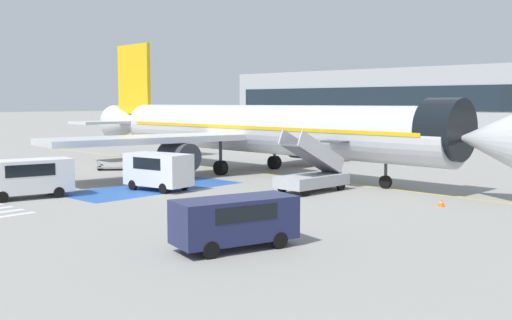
{
  "coord_description": "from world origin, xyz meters",
  "views": [
    {
      "loc": [
        29.67,
        -34.75,
        5.55
      ],
      "look_at": [
        0.72,
        -3.15,
        1.39
      ],
      "focal_mm": 42.0,
      "sensor_mm": 36.0,
      "label": 1
    }
  ],
  "objects_px": {
    "boarding_stairs_forward": "(313,176)",
    "ground_crew_1": "(171,160)",
    "service_van_1": "(235,218)",
    "ground_crew_0": "(155,161)",
    "service_van_0": "(158,168)",
    "traffic_cone_0": "(441,202)",
    "service_van_3": "(27,175)",
    "baggage_cart": "(114,167)",
    "fuel_tanker": "(332,136)",
    "airliner": "(257,129)",
    "ground_crew_2": "(148,159)",
    "terminal_building": "(469,102)"
  },
  "relations": [
    {
      "from": "service_van_0",
      "to": "service_van_3",
      "type": "relative_size",
      "value": 0.85
    },
    {
      "from": "fuel_tanker",
      "to": "service_van_0",
      "type": "height_order",
      "value": "fuel_tanker"
    },
    {
      "from": "boarding_stairs_forward",
      "to": "ground_crew_1",
      "type": "distance_m",
      "value": 13.74
    },
    {
      "from": "service_van_3",
      "to": "ground_crew_1",
      "type": "bearing_deg",
      "value": 116.81
    },
    {
      "from": "ground_crew_0",
      "to": "traffic_cone_0",
      "type": "xyz_separation_m",
      "value": [
        23.35,
        0.82,
        -0.74
      ]
    },
    {
      "from": "service_van_3",
      "to": "baggage_cart",
      "type": "bearing_deg",
      "value": 140.13
    },
    {
      "from": "ground_crew_0",
      "to": "service_van_1",
      "type": "bearing_deg",
      "value": -26.7
    },
    {
      "from": "boarding_stairs_forward",
      "to": "fuel_tanker",
      "type": "relative_size",
      "value": 0.53
    },
    {
      "from": "service_van_0",
      "to": "service_van_1",
      "type": "xyz_separation_m",
      "value": [
        14.23,
        -7.57,
        -0.2
      ]
    },
    {
      "from": "service_van_1",
      "to": "terminal_building",
      "type": "bearing_deg",
      "value": -56.29
    },
    {
      "from": "ground_crew_0",
      "to": "ground_crew_1",
      "type": "xyz_separation_m",
      "value": [
        1.28,
        0.56,
        0.1
      ]
    },
    {
      "from": "airliner",
      "to": "service_van_1",
      "type": "xyz_separation_m",
      "value": [
        15.88,
        -18.6,
        -2.28
      ]
    },
    {
      "from": "fuel_tanker",
      "to": "service_van_3",
      "type": "height_order",
      "value": "fuel_tanker"
    },
    {
      "from": "service_van_1",
      "to": "ground_crew_1",
      "type": "height_order",
      "value": "service_van_1"
    },
    {
      "from": "boarding_stairs_forward",
      "to": "traffic_cone_0",
      "type": "relative_size",
      "value": 11.79
    },
    {
      "from": "ground_crew_1",
      "to": "service_van_3",
      "type": "bearing_deg",
      "value": -171.58
    },
    {
      "from": "ground_crew_2",
      "to": "service_van_1",
      "type": "bearing_deg",
      "value": -158.2
    },
    {
      "from": "boarding_stairs_forward",
      "to": "ground_crew_2",
      "type": "bearing_deg",
      "value": -175.82
    },
    {
      "from": "service_van_0",
      "to": "ground_crew_0",
      "type": "xyz_separation_m",
      "value": [
        -7.45,
        5.57,
        -0.41
      ]
    },
    {
      "from": "service_van_1",
      "to": "service_van_3",
      "type": "bearing_deg",
      "value": 15.11
    },
    {
      "from": "ground_crew_2",
      "to": "baggage_cart",
      "type": "bearing_deg",
      "value": 73.05
    },
    {
      "from": "boarding_stairs_forward",
      "to": "ground_crew_1",
      "type": "height_order",
      "value": "boarding_stairs_forward"
    },
    {
      "from": "boarding_stairs_forward",
      "to": "ground_crew_0",
      "type": "xyz_separation_m",
      "value": [
        -15.02,
        -0.53,
        -0.01
      ]
    },
    {
      "from": "baggage_cart",
      "to": "traffic_cone_0",
      "type": "bearing_deg",
      "value": 43.48
    },
    {
      "from": "boarding_stairs_forward",
      "to": "service_van_0",
      "type": "distance_m",
      "value": 9.73
    },
    {
      "from": "baggage_cart",
      "to": "ground_crew_0",
      "type": "bearing_deg",
      "value": 51.7
    },
    {
      "from": "fuel_tanker",
      "to": "service_van_1",
      "type": "height_order",
      "value": "fuel_tanker"
    },
    {
      "from": "service_van_0",
      "to": "service_van_1",
      "type": "height_order",
      "value": "service_van_0"
    },
    {
      "from": "service_van_3",
      "to": "traffic_cone_0",
      "type": "height_order",
      "value": "service_van_3"
    },
    {
      "from": "baggage_cart",
      "to": "terminal_building",
      "type": "xyz_separation_m",
      "value": [
        2.05,
        65.47,
        5.31
      ]
    },
    {
      "from": "boarding_stairs_forward",
      "to": "baggage_cart",
      "type": "xyz_separation_m",
      "value": [
        -19.36,
        -1.43,
        -0.72
      ]
    },
    {
      "from": "fuel_tanker",
      "to": "service_van_1",
      "type": "xyz_separation_m",
      "value": [
        23.81,
        -40.02,
        -0.57
      ]
    },
    {
      "from": "ground_crew_0",
      "to": "boarding_stairs_forward",
      "type": "bearing_deg",
      "value": 6.53
    },
    {
      "from": "ground_crew_1",
      "to": "terminal_building",
      "type": "xyz_separation_m",
      "value": [
        -3.56,
        64.01,
        4.5
      ]
    },
    {
      "from": "service_van_1",
      "to": "ground_crew_0",
      "type": "distance_m",
      "value": 25.35
    },
    {
      "from": "boarding_stairs_forward",
      "to": "traffic_cone_0",
      "type": "xyz_separation_m",
      "value": [
        8.33,
        0.3,
        -0.75
      ]
    },
    {
      "from": "boarding_stairs_forward",
      "to": "baggage_cart",
      "type": "bearing_deg",
      "value": -172.5
    },
    {
      "from": "baggage_cart",
      "to": "traffic_cone_0",
      "type": "distance_m",
      "value": 27.74
    },
    {
      "from": "airliner",
      "to": "service_van_3",
      "type": "height_order",
      "value": "airliner"
    },
    {
      "from": "service_van_1",
      "to": "airliner",
      "type": "bearing_deg",
      "value": -32.94
    },
    {
      "from": "service_van_1",
      "to": "ground_crew_0",
      "type": "bearing_deg",
      "value": -14.65
    },
    {
      "from": "baggage_cart",
      "to": "ground_crew_1",
      "type": "distance_m",
      "value": 5.86
    },
    {
      "from": "ground_crew_2",
      "to": "ground_crew_1",
      "type": "bearing_deg",
      "value": -121.43
    },
    {
      "from": "service_van_1",
      "to": "ground_crew_1",
      "type": "xyz_separation_m",
      "value": [
        -20.4,
        13.7,
        -0.11
      ]
    },
    {
      "from": "service_van_1",
      "to": "ground_crew_0",
      "type": "relative_size",
      "value": 2.99
    },
    {
      "from": "fuel_tanker",
      "to": "ground_crew_1",
      "type": "relative_size",
      "value": 5.45
    },
    {
      "from": "ground_crew_1",
      "to": "traffic_cone_0",
      "type": "distance_m",
      "value": 22.09
    },
    {
      "from": "ground_crew_2",
      "to": "terminal_building",
      "type": "bearing_deg",
      "value": -36.99
    },
    {
      "from": "baggage_cart",
      "to": "service_van_3",
      "type": "bearing_deg",
      "value": -13.69
    },
    {
      "from": "service_van_1",
      "to": "ground_crew_1",
      "type": "bearing_deg",
      "value": -17.3
    }
  ]
}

